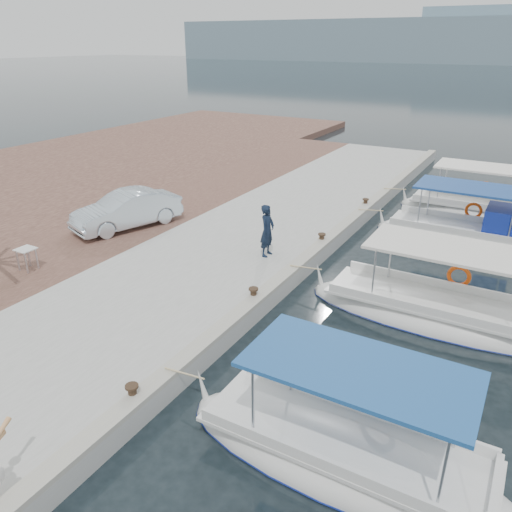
% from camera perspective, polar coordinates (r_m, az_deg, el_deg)
% --- Properties ---
extents(ground, '(400.00, 400.00, 0.00)m').
position_cam_1_polar(ground, '(13.35, -2.22, -9.75)').
color(ground, black).
rests_on(ground, ground).
extents(concrete_quay, '(6.00, 40.00, 0.50)m').
position_cam_1_polar(concrete_quay, '(18.41, -1.99, 0.91)').
color(concrete_quay, '#A4A49F').
rests_on(concrete_quay, ground).
extents(quay_curb, '(0.44, 40.00, 0.12)m').
position_cam_1_polar(quay_curb, '(17.10, 5.96, 0.09)').
color(quay_curb, '#A3A091').
rests_on(quay_curb, concrete_quay).
extents(cobblestone_strip, '(4.00, 40.00, 0.50)m').
position_cam_1_polar(cobblestone_strip, '(21.30, -13.55, 3.44)').
color(cobblestone_strip, brown).
rests_on(cobblestone_strip, ground).
extents(fishing_caique_b, '(6.57, 2.11, 2.83)m').
position_cam_1_polar(fishing_caique_b, '(10.21, 9.78, -21.75)').
color(fishing_caique_b, silver).
rests_on(fishing_caique_b, ground).
extents(fishing_caique_c, '(7.51, 2.27, 2.83)m').
position_cam_1_polar(fishing_caique_c, '(15.13, 19.95, -6.44)').
color(fishing_caique_c, silver).
rests_on(fishing_caique_c, ground).
extents(fishing_caique_d, '(6.46, 2.31, 2.83)m').
position_cam_1_polar(fishing_caique_d, '(21.21, 22.37, 2.04)').
color(fishing_caique_d, silver).
rests_on(fishing_caique_d, ground).
extents(fishing_caique_e, '(6.42, 2.31, 2.83)m').
position_cam_1_polar(fishing_caique_e, '(24.79, 23.40, 4.66)').
color(fishing_caique_e, silver).
rests_on(fishing_caique_e, ground).
extents(mooring_bollards, '(0.28, 20.28, 0.33)m').
position_cam_1_polar(mooring_bollards, '(14.27, -0.29, -4.17)').
color(mooring_bollards, black).
rests_on(mooring_bollards, concrete_quay).
extents(fisherman, '(0.45, 0.67, 1.80)m').
position_cam_1_polar(fisherman, '(16.84, 1.30, 2.92)').
color(fisherman, black).
rests_on(fisherman, concrete_quay).
extents(parked_car, '(2.80, 4.53, 1.41)m').
position_cam_1_polar(parked_car, '(20.22, -14.56, 5.13)').
color(parked_car, silver).
rests_on(parked_car, cobblestone_strip).
extents(folding_table, '(0.55, 0.55, 0.73)m').
position_cam_1_polar(folding_table, '(17.50, -24.75, 0.14)').
color(folding_table, silver).
rests_on(folding_table, cobblestone_strip).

